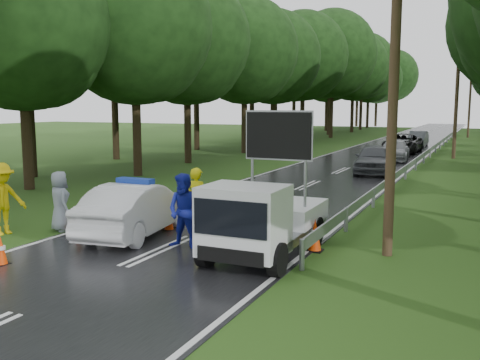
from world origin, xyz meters
The scene contains 22 objects.
ground centered at (0.00, 0.00, 0.00)m, with size 160.00×160.00×0.00m, color #254714.
road centered at (0.00, 30.00, 0.01)m, with size 7.00×140.00×0.02m, color black.
guardrail centered at (3.70, 29.67, 0.55)m, with size 0.12×60.06×0.70m.
utility_pole_near centered at (5.20, 2.00, 5.06)m, with size 1.40×0.24×10.00m.
utility_pole_mid centered at (5.20, 28.00, 5.06)m, with size 1.40×0.24×10.00m.
utility_pole_far centered at (5.20, 54.00, 5.06)m, with size 1.40×0.24×10.00m.
police_sedan centered at (-1.49, 1.10, 0.73)m, with size 2.21×4.60×1.60m.
work_truck centered at (2.51, 0.54, 0.93)m, with size 1.98×4.33×3.43m.
barrier centered at (-0.76, 2.25, 0.78)m, with size 2.44×0.53×1.03m.
officer centered at (-0.07, 2.00, 0.94)m, with size 0.69×0.45×1.88m, color #D9D50B.
civilian centered at (0.44, 0.50, 0.95)m, with size 0.93×0.72×1.91m, color #1823A1.
bystander_left centered at (-4.94, -0.38, 1.01)m, with size 1.31×0.75×2.02m, color yellow.
bystander_right centered at (-3.80, 0.63, 0.87)m, with size 0.85×0.55×1.73m, color gray.
queue_car_first centered at (1.86, 17.69, 0.78)m, with size 1.83×4.55×1.55m, color #42454A.
queue_car_second centered at (1.73, 25.02, 0.65)m, with size 1.82×4.47×1.30m, color #A1A3A9.
queue_car_third centered at (1.40, 31.02, 0.72)m, with size 2.40×5.19×1.44m, color black.
queue_car_fourth centered at (1.72, 38.01, 0.67)m, with size 1.42×4.07×1.34m, color #464A4F.
cone_near_left centered at (-2.62, -2.50, 0.32)m, with size 0.32×0.32×0.67m.
cone_center centered at (-1.00, 2.00, 0.34)m, with size 0.33×0.33×0.70m.
cone_far centered at (0.35, 5.00, 0.31)m, with size 0.30×0.30×0.65m.
cone_left_mid centered at (-3.32, 0.79, 0.37)m, with size 0.36×0.36×0.77m.
cone_right centered at (3.50, 1.62, 0.40)m, with size 0.39×0.39×0.82m.
Camera 1 is at (7.25, -10.88, 3.60)m, focal length 40.00 mm.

